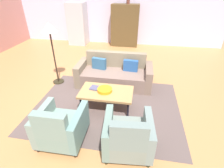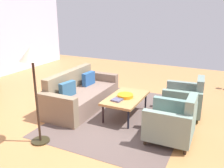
{
  "view_description": "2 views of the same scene",
  "coord_description": "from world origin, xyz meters",
  "px_view_note": "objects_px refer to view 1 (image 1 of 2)",
  "views": [
    {
      "loc": [
        1.18,
        -4.02,
        2.57
      ],
      "look_at": [
        0.59,
        -0.64,
        0.56
      ],
      "focal_mm": 27.67,
      "sensor_mm": 36.0,
      "label": 1
    },
    {
      "loc": [
        -4.05,
        -2.68,
        2.29
      ],
      "look_at": [
        0.64,
        -0.4,
        0.64
      ],
      "focal_mm": 38.92,
      "sensor_mm": 36.0,
      "label": 2
    }
  ],
  "objects_px": {
    "couch": "(115,74)",
    "refrigerator": "(78,24)",
    "armchair_left": "(60,128)",
    "cabinet": "(125,26)",
    "coffee_table": "(106,93)",
    "floor_lamp": "(50,33)",
    "fruit_bowl": "(105,90)",
    "armchair_right": "(128,137)",
    "vase_tall": "(128,1)",
    "book_stack": "(95,88)"
  },
  "relations": [
    {
      "from": "armchair_right",
      "to": "armchair_left",
      "type": "bearing_deg",
      "value": 174.64
    },
    {
      "from": "book_stack",
      "to": "armchair_right",
      "type": "bearing_deg",
      "value": -54.14
    },
    {
      "from": "floor_lamp",
      "to": "armchair_right",
      "type": "bearing_deg",
      "value": -42.9
    },
    {
      "from": "cabinet",
      "to": "vase_tall",
      "type": "bearing_deg",
      "value": -2.71
    },
    {
      "from": "fruit_bowl",
      "to": "cabinet",
      "type": "bearing_deg",
      "value": 90.98
    },
    {
      "from": "couch",
      "to": "armchair_left",
      "type": "height_order",
      "value": "armchair_left"
    },
    {
      "from": "couch",
      "to": "floor_lamp",
      "type": "bearing_deg",
      "value": 7.85
    },
    {
      "from": "vase_tall",
      "to": "couch",
      "type": "bearing_deg",
      "value": -89.74
    },
    {
      "from": "cabinet",
      "to": "armchair_right",
      "type": "bearing_deg",
      "value": -83.06
    },
    {
      "from": "couch",
      "to": "armchair_left",
      "type": "bearing_deg",
      "value": 75.22
    },
    {
      "from": "armchair_left",
      "to": "coffee_table",
      "type": "bearing_deg",
      "value": 61.91
    },
    {
      "from": "book_stack",
      "to": "vase_tall",
      "type": "height_order",
      "value": "vase_tall"
    },
    {
      "from": "refrigerator",
      "to": "floor_lamp",
      "type": "bearing_deg",
      "value": -80.24
    },
    {
      "from": "fruit_bowl",
      "to": "book_stack",
      "type": "bearing_deg",
      "value": 163.6
    },
    {
      "from": "cabinet",
      "to": "vase_tall",
      "type": "relative_size",
      "value": 8.97
    },
    {
      "from": "cabinet",
      "to": "fruit_bowl",
      "type": "bearing_deg",
      "value": -89.02
    },
    {
      "from": "book_stack",
      "to": "cabinet",
      "type": "xyz_separation_m",
      "value": [
        0.17,
        4.7,
        0.44
      ]
    },
    {
      "from": "book_stack",
      "to": "floor_lamp",
      "type": "xyz_separation_m",
      "value": [
        -1.37,
        0.87,
        0.98
      ]
    },
    {
      "from": "armchair_left",
      "to": "floor_lamp",
      "type": "relative_size",
      "value": 0.51
    },
    {
      "from": "couch",
      "to": "fruit_bowl",
      "type": "xyz_separation_m",
      "value": [
        -0.03,
        -1.19,
        0.19
      ]
    },
    {
      "from": "vase_tall",
      "to": "armchair_left",
      "type": "bearing_deg",
      "value": -95.6
    },
    {
      "from": "armchair_left",
      "to": "book_stack",
      "type": "xyz_separation_m",
      "value": [
        0.31,
        1.24,
        0.12
      ]
    },
    {
      "from": "armchair_right",
      "to": "refrigerator",
      "type": "relative_size",
      "value": 0.48
    },
    {
      "from": "couch",
      "to": "book_stack",
      "type": "distance_m",
      "value": 1.16
    },
    {
      "from": "vase_tall",
      "to": "floor_lamp",
      "type": "height_order",
      "value": "vase_tall"
    },
    {
      "from": "armchair_left",
      "to": "fruit_bowl",
      "type": "relative_size",
      "value": 2.6
    },
    {
      "from": "armchair_left",
      "to": "armchair_right",
      "type": "xyz_separation_m",
      "value": [
        1.21,
        0.0,
        0.0
      ]
    },
    {
      "from": "armchair_right",
      "to": "vase_tall",
      "type": "relative_size",
      "value": 4.38
    },
    {
      "from": "couch",
      "to": "refrigerator",
      "type": "xyz_separation_m",
      "value": [
        -2.3,
        3.48,
        0.64
      ]
    },
    {
      "from": "armchair_left",
      "to": "cabinet",
      "type": "bearing_deg",
      "value": 84.45
    },
    {
      "from": "armchair_left",
      "to": "floor_lamp",
      "type": "xyz_separation_m",
      "value": [
        -1.06,
        2.11,
        1.1
      ]
    },
    {
      "from": "fruit_bowl",
      "to": "refrigerator",
      "type": "bearing_deg",
      "value": 115.91
    },
    {
      "from": "fruit_bowl",
      "to": "vase_tall",
      "type": "xyz_separation_m",
      "value": [
        0.02,
        4.77,
        1.42
      ]
    },
    {
      "from": "floor_lamp",
      "to": "couch",
      "type": "bearing_deg",
      "value": 8.36
    },
    {
      "from": "cabinet",
      "to": "floor_lamp",
      "type": "relative_size",
      "value": 1.05
    },
    {
      "from": "book_stack",
      "to": "couch",
      "type": "bearing_deg",
      "value": 75.35
    },
    {
      "from": "floor_lamp",
      "to": "book_stack",
      "type": "bearing_deg",
      "value": -32.3
    },
    {
      "from": "cabinet",
      "to": "couch",
      "type": "bearing_deg",
      "value": -88.15
    },
    {
      "from": "armchair_left",
      "to": "fruit_bowl",
      "type": "height_order",
      "value": "armchair_left"
    },
    {
      "from": "armchair_left",
      "to": "armchair_right",
      "type": "height_order",
      "value": "same"
    },
    {
      "from": "armchair_left",
      "to": "cabinet",
      "type": "distance_m",
      "value": 5.99
    },
    {
      "from": "cabinet",
      "to": "vase_tall",
      "type": "xyz_separation_m",
      "value": [
        0.1,
        -0.0,
        1.0
      ]
    },
    {
      "from": "coffee_table",
      "to": "floor_lamp",
      "type": "relative_size",
      "value": 0.7
    },
    {
      "from": "coffee_table",
      "to": "book_stack",
      "type": "bearing_deg",
      "value": 165.5
    },
    {
      "from": "fruit_bowl",
      "to": "armchair_left",
      "type": "bearing_deg",
      "value": -115.79
    },
    {
      "from": "cabinet",
      "to": "floor_lamp",
      "type": "bearing_deg",
      "value": -111.97
    },
    {
      "from": "fruit_bowl",
      "to": "armchair_right",
      "type": "bearing_deg",
      "value": -61.18
    },
    {
      "from": "fruit_bowl",
      "to": "floor_lamp",
      "type": "distance_m",
      "value": 2.11
    },
    {
      "from": "coffee_table",
      "to": "cabinet",
      "type": "distance_m",
      "value": 4.8
    },
    {
      "from": "couch",
      "to": "vase_tall",
      "type": "height_order",
      "value": "vase_tall"
    }
  ]
}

